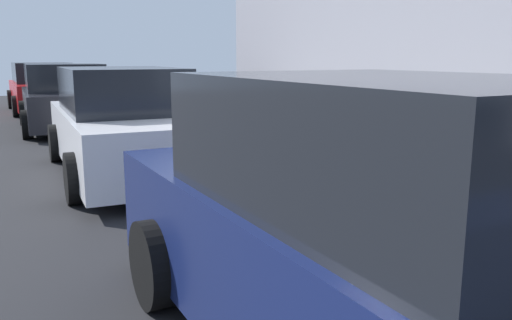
{
  "coord_description": "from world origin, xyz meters",
  "views": [
    {
      "loc": [
        -6.9,
        3.48,
        1.77
      ],
      "look_at": [
        -1.54,
        0.65,
        0.57
      ],
      "focal_mm": 36.85,
      "sensor_mm": 36.0,
      "label": 1
    }
  ],
  "objects_px": {
    "suitcase_black_1": "(475,202)",
    "suitcase_maroon_9": "(258,133)",
    "suitcase_teal_5": "(337,156)",
    "parked_car_charcoal_2": "(65,99)",
    "suitcase_navy_6": "(308,146)",
    "suitcase_black_8": "(277,140)",
    "parked_car_white_1": "(122,125)",
    "fire_hydrant": "(234,123)",
    "parked_car_red_3": "(43,89)",
    "suitcase_maroon_2": "(438,178)",
    "parked_car_navy_0": "(389,243)",
    "suitcase_red_7": "(289,145)",
    "suitcase_olive_3": "(400,173)",
    "suitcase_silver_4": "(367,166)",
    "bollard_post": "(212,121)"
  },
  "relations": [
    {
      "from": "suitcase_black_1",
      "to": "suitcase_maroon_9",
      "type": "bearing_deg",
      "value": -0.25
    },
    {
      "from": "suitcase_teal_5",
      "to": "parked_car_charcoal_2",
      "type": "bearing_deg",
      "value": 15.98
    },
    {
      "from": "suitcase_navy_6",
      "to": "suitcase_black_8",
      "type": "xyz_separation_m",
      "value": [
        0.99,
        -0.07,
        -0.05
      ]
    },
    {
      "from": "suitcase_maroon_9",
      "to": "parked_car_white_1",
      "type": "relative_size",
      "value": 0.21
    },
    {
      "from": "fire_hydrant",
      "to": "suitcase_navy_6",
      "type": "bearing_deg",
      "value": 179.13
    },
    {
      "from": "fire_hydrant",
      "to": "parked_car_red_3",
      "type": "distance_m",
      "value": 10.09
    },
    {
      "from": "suitcase_black_1",
      "to": "fire_hydrant",
      "type": "height_order",
      "value": "fire_hydrant"
    },
    {
      "from": "suitcase_maroon_2",
      "to": "suitcase_teal_5",
      "type": "xyz_separation_m",
      "value": [
        1.78,
        -0.03,
        -0.06
      ]
    },
    {
      "from": "suitcase_maroon_2",
      "to": "parked_car_navy_0",
      "type": "relative_size",
      "value": 0.24
    },
    {
      "from": "suitcase_red_7",
      "to": "fire_hydrant",
      "type": "height_order",
      "value": "suitcase_red_7"
    },
    {
      "from": "suitcase_maroon_2",
      "to": "fire_hydrant",
      "type": "height_order",
      "value": "suitcase_maroon_2"
    },
    {
      "from": "suitcase_olive_3",
      "to": "suitcase_red_7",
      "type": "height_order",
      "value": "same"
    },
    {
      "from": "suitcase_red_7",
      "to": "parked_car_navy_0",
      "type": "height_order",
      "value": "parked_car_navy_0"
    },
    {
      "from": "parked_car_red_3",
      "to": "suitcase_black_1",
      "type": "bearing_deg",
      "value": -171.87
    },
    {
      "from": "suitcase_red_7",
      "to": "parked_car_white_1",
      "type": "distance_m",
      "value": 2.54
    },
    {
      "from": "parked_car_white_1",
      "to": "suitcase_silver_4",
      "type": "bearing_deg",
      "value": -142.27
    },
    {
      "from": "suitcase_black_8",
      "to": "parked_car_charcoal_2",
      "type": "xyz_separation_m",
      "value": [
        6.46,
        2.28,
        0.29
      ]
    },
    {
      "from": "suitcase_maroon_2",
      "to": "suitcase_teal_5",
      "type": "distance_m",
      "value": 1.79
    },
    {
      "from": "suitcase_red_7",
      "to": "suitcase_black_8",
      "type": "height_order",
      "value": "suitcase_red_7"
    },
    {
      "from": "suitcase_black_1",
      "to": "suitcase_silver_4",
      "type": "xyz_separation_m",
      "value": [
        1.7,
        -0.1,
        0.03
      ]
    },
    {
      "from": "suitcase_teal_5",
      "to": "suitcase_maroon_9",
      "type": "relative_size",
      "value": 0.94
    },
    {
      "from": "suitcase_red_7",
      "to": "parked_car_navy_0",
      "type": "bearing_deg",
      "value": 154.62
    },
    {
      "from": "suitcase_silver_4",
      "to": "suitcase_black_8",
      "type": "height_order",
      "value": "suitcase_silver_4"
    },
    {
      "from": "suitcase_black_1",
      "to": "parked_car_navy_0",
      "type": "xyz_separation_m",
      "value": [
        -1.23,
        2.18,
        0.36
      ]
    },
    {
      "from": "suitcase_teal_5",
      "to": "bollard_post",
      "type": "distance_m",
      "value": 3.8
    },
    {
      "from": "suitcase_black_8",
      "to": "bollard_post",
      "type": "xyz_separation_m",
      "value": [
        2.23,
        0.18,
        0.08
      ]
    },
    {
      "from": "suitcase_olive_3",
      "to": "parked_car_charcoal_2",
      "type": "height_order",
      "value": "parked_car_charcoal_2"
    },
    {
      "from": "suitcase_maroon_2",
      "to": "fire_hydrant",
      "type": "relative_size",
      "value": 1.34
    },
    {
      "from": "suitcase_black_8",
      "to": "parked_car_white_1",
      "type": "xyz_separation_m",
      "value": [
        0.75,
        2.28,
        0.29
      ]
    },
    {
      "from": "suitcase_black_1",
      "to": "parked_car_red_3",
      "type": "distance_m",
      "value": 15.45
    },
    {
      "from": "parked_car_white_1",
      "to": "parked_car_charcoal_2",
      "type": "height_order",
      "value": "parked_car_white_1"
    },
    {
      "from": "suitcase_black_1",
      "to": "suitcase_teal_5",
      "type": "xyz_separation_m",
      "value": [
        2.33,
        -0.11,
        0.05
      ]
    },
    {
      "from": "suitcase_maroon_9",
      "to": "parked_car_navy_0",
      "type": "relative_size",
      "value": 0.22
    },
    {
      "from": "suitcase_red_7",
      "to": "suitcase_navy_6",
      "type": "bearing_deg",
      "value": -179.35
    },
    {
      "from": "parked_car_red_3",
      "to": "suitcase_teal_5",
      "type": "bearing_deg",
      "value": -169.94
    },
    {
      "from": "suitcase_silver_4",
      "to": "parked_car_charcoal_2",
      "type": "relative_size",
      "value": 0.21
    },
    {
      "from": "suitcase_silver_4",
      "to": "parked_car_white_1",
      "type": "relative_size",
      "value": 0.19
    },
    {
      "from": "suitcase_maroon_2",
      "to": "bollard_post",
      "type": "distance_m",
      "value": 5.58
    },
    {
      "from": "bollard_post",
      "to": "parked_car_white_1",
      "type": "bearing_deg",
      "value": 125.15
    },
    {
      "from": "suitcase_black_1",
      "to": "suitcase_maroon_9",
      "type": "xyz_separation_m",
      "value": [
        4.42,
        -0.02,
        0.09
      ]
    },
    {
      "from": "suitcase_olive_3",
      "to": "parked_car_charcoal_2",
      "type": "bearing_deg",
      "value": 13.63
    },
    {
      "from": "suitcase_teal_5",
      "to": "fire_hydrant",
      "type": "bearing_deg",
      "value": 0.97
    },
    {
      "from": "suitcase_olive_3",
      "to": "fire_hydrant",
      "type": "distance_m",
      "value": 4.37
    },
    {
      "from": "suitcase_black_8",
      "to": "fire_hydrant",
      "type": "relative_size",
      "value": 1.11
    },
    {
      "from": "bollard_post",
      "to": "suitcase_black_8",
      "type": "bearing_deg",
      "value": -175.36
    },
    {
      "from": "suitcase_maroon_9",
      "to": "parked_car_red_3",
      "type": "relative_size",
      "value": 0.21
    },
    {
      "from": "suitcase_navy_6",
      "to": "fire_hydrant",
      "type": "xyz_separation_m",
      "value": [
        2.55,
        -0.04,
        0.05
      ]
    },
    {
      "from": "suitcase_silver_4",
      "to": "suitcase_navy_6",
      "type": "height_order",
      "value": "suitcase_navy_6"
    },
    {
      "from": "suitcase_maroon_2",
      "to": "suitcase_silver_4",
      "type": "height_order",
      "value": "suitcase_maroon_2"
    },
    {
      "from": "suitcase_teal_5",
      "to": "suitcase_navy_6",
      "type": "relative_size",
      "value": 0.91
    }
  ]
}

